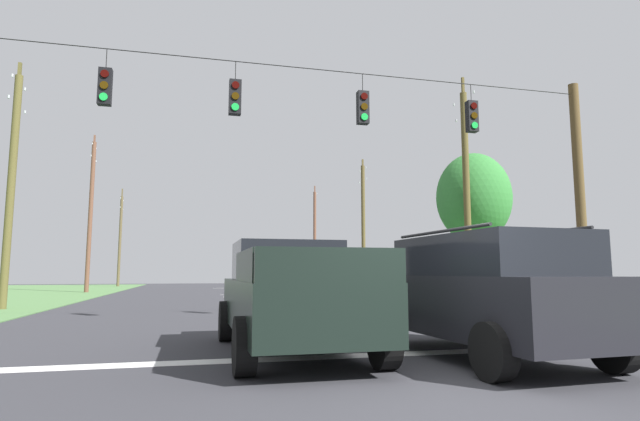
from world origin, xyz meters
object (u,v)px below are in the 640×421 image
(distant_car_crossing_white, at_px, (344,282))
(utility_pole_mid_right, at_px, (467,190))
(utility_pole_distant_left, at_px, (120,237))
(utility_pole_far_right, at_px, (363,224))
(tree_roadside_right, at_px, (474,198))
(suv_black, at_px, (484,292))
(utility_pole_far_left, at_px, (11,182))
(utility_pole_distant_right, at_px, (91,212))
(overhead_signal_span, at_px, (305,170))
(pickup_truck, at_px, (291,296))
(utility_pole_near_left, at_px, (315,237))

(distant_car_crossing_white, bearing_deg, utility_pole_mid_right, -65.14)
(utility_pole_distant_left, bearing_deg, distant_car_crossing_white, -55.21)
(utility_pole_far_right, height_order, tree_roadside_right, utility_pole_far_right)
(suv_black, bearing_deg, utility_pole_far_right, 74.89)
(utility_pole_far_left, relative_size, tree_roadside_right, 1.26)
(utility_pole_mid_right, xyz_separation_m, utility_pole_far_right, (-0.07, 15.31, -0.25))
(distant_car_crossing_white, xyz_separation_m, utility_pole_far_right, (3.72, 7.12, 4.31))
(utility_pole_distant_right, distance_m, utility_pole_distant_left, 15.25)
(utility_pole_far_right, bearing_deg, utility_pole_far_left, -140.99)
(utility_pole_far_left, bearing_deg, utility_pole_far_right, 39.01)
(overhead_signal_span, bearing_deg, utility_pole_distant_right, 112.05)
(pickup_truck, height_order, utility_pole_far_right, utility_pole_far_right)
(utility_pole_distant_right, bearing_deg, pickup_truck, -73.14)
(distant_car_crossing_white, distance_m, utility_pole_far_right, 9.12)
(utility_pole_distant_left, bearing_deg, tree_roadside_right, -54.20)
(suv_black, bearing_deg, overhead_signal_span, 107.14)
(pickup_truck, distance_m, utility_pole_distant_right, 30.59)
(utility_pole_far_left, bearing_deg, distant_car_crossing_white, 28.78)
(utility_pole_mid_right, bearing_deg, utility_pole_distant_left, 122.38)
(overhead_signal_span, distance_m, utility_pole_distant_left, 41.04)
(utility_pole_near_left, xyz_separation_m, utility_pole_distant_right, (-19.54, -14.85, 0.42))
(pickup_truck, relative_size, utility_pole_near_left, 0.51)
(utility_pole_far_right, bearing_deg, utility_pole_distant_right, 177.87)
(suv_black, distance_m, utility_pole_distant_left, 47.20)
(overhead_signal_span, distance_m, tree_roadside_right, 15.32)
(utility_pole_far_right, height_order, utility_pole_distant_left, utility_pole_far_right)
(utility_pole_near_left, xyz_separation_m, utility_pole_far_left, (-19.31, -31.37, -0.34))
(utility_pole_mid_right, relative_size, utility_pole_near_left, 1.03)
(pickup_truck, bearing_deg, tree_roadside_right, 49.68)
(utility_pole_far_left, bearing_deg, utility_pole_distant_left, 90.48)
(utility_pole_distant_right, bearing_deg, utility_pole_distant_left, 90.13)
(utility_pole_distant_left, bearing_deg, pickup_truck, -78.73)
(utility_pole_far_right, bearing_deg, overhead_signal_span, -112.28)
(utility_pole_far_left, height_order, utility_pole_distant_left, utility_pole_distant_left)
(utility_pole_mid_right, xyz_separation_m, tree_roadside_right, (1.43, 1.78, -0.10))
(suv_black, height_order, distant_car_crossing_white, suv_black)
(utility_pole_mid_right, relative_size, tree_roadside_right, 1.45)
(overhead_signal_span, bearing_deg, utility_pole_near_left, 76.33)
(suv_black, bearing_deg, utility_pole_mid_right, 60.56)
(utility_pole_near_left, bearing_deg, utility_pole_distant_right, -142.77)
(utility_pole_distant_left, relative_size, tree_roadside_right, 1.27)
(pickup_truck, bearing_deg, utility_pole_far_left, 124.50)
(suv_black, xyz_separation_m, utility_pole_far_left, (-11.50, 13.81, 3.74))
(distant_car_crossing_white, bearing_deg, utility_pole_far_right, 62.45)
(suv_black, relative_size, tree_roadside_right, 0.64)
(utility_pole_distant_right, bearing_deg, utility_pole_near_left, 37.23)
(overhead_signal_span, distance_m, pickup_truck, 5.54)
(utility_pole_mid_right, xyz_separation_m, utility_pole_distant_right, (-19.80, 16.04, 0.21))
(utility_pole_far_left, distance_m, utility_pole_distant_right, 16.54)
(overhead_signal_span, xyz_separation_m, pickup_truck, (-1.19, -4.37, -3.19))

